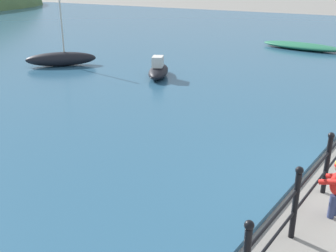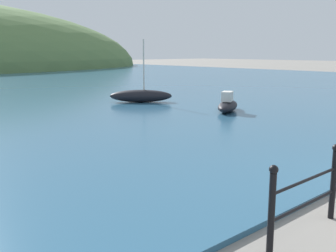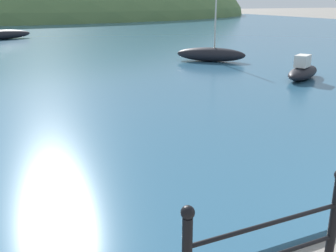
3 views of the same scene
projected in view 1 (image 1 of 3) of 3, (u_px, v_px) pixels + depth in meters
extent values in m
sphere|color=black|center=(249.00, 225.00, 4.42)|extent=(0.12, 0.12, 0.12)
cylinder|color=black|center=(295.00, 206.00, 5.90)|extent=(0.09, 0.09, 1.10)
sphere|color=black|center=(300.00, 170.00, 5.70)|extent=(0.12, 0.12, 0.12)
cylinder|color=black|center=(327.00, 166.00, 7.18)|extent=(0.09, 0.09, 1.10)
sphere|color=black|center=(331.00, 136.00, 6.97)|extent=(0.12, 0.12, 0.12)
cylinder|color=navy|center=(332.00, 207.00, 6.52)|extent=(0.11, 0.11, 0.42)
cylinder|color=navy|center=(335.00, 204.00, 6.61)|extent=(0.11, 0.11, 0.42)
cylinder|color=red|center=(328.00, 182.00, 6.36)|extent=(0.13, 0.32, 0.19)
cylinder|color=red|center=(336.00, 176.00, 6.55)|extent=(0.13, 0.32, 0.19)
ellipsoid|color=#287551|center=(301.00, 46.00, 22.10)|extent=(2.02, 4.80, 0.36)
ellipsoid|color=black|center=(158.00, 71.00, 15.69)|extent=(2.34, 1.78, 0.45)
cube|color=silver|center=(158.00, 62.00, 15.38)|extent=(0.76, 0.67, 0.41)
ellipsoid|color=black|center=(61.00, 59.00, 17.74)|extent=(2.90, 2.63, 0.62)
cylinder|color=beige|center=(62.00, 24.00, 17.23)|extent=(0.07, 0.07, 2.47)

